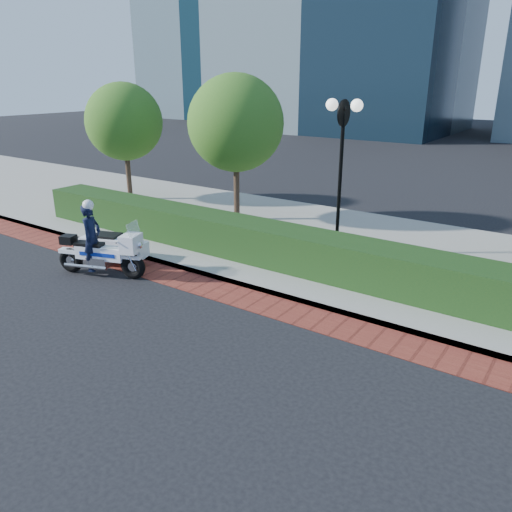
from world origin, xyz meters
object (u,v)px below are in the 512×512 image
Objects in this scene: lamppost at (341,154)px; police_motorcycle at (104,246)px; tree_b at (236,123)px; tree_a at (124,122)px.

police_motorcycle is at bearing -136.74° from lamppost.
lamppost is 0.86× the size of tree_b.
lamppost reaches higher than police_motorcycle.
tree_b is at bearing 163.89° from lamppost.
tree_a is at bearing 172.59° from lamppost.
tree_b reaches higher than tree_a.
lamppost is 6.74m from police_motorcycle.
tree_a reaches higher than lamppost.
tree_b is at bearing 0.00° from tree_a.
lamppost is at bearing -16.11° from tree_b.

